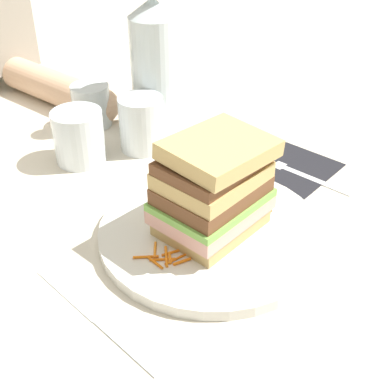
{
  "coord_description": "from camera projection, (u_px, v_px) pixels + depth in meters",
  "views": [
    {
      "loc": [
        -0.42,
        -0.3,
        0.41
      ],
      "look_at": [
        -0.01,
        0.04,
        0.05
      ],
      "focal_mm": 49.4,
      "sensor_mm": 36.0,
      "label": 1
    }
  ],
  "objects": [
    {
      "name": "fork",
      "position": [
        297.0,
        171.0,
        0.77
      ],
      "size": [
        0.02,
        0.17,
        0.0
      ],
      "color": "silver",
      "rests_on": "napkin_dark"
    },
    {
      "name": "carrot_shred_9",
      "position": [
        235.0,
        201.0,
        0.69
      ],
      "size": [
        0.01,
        0.02,
        0.0
      ],
      "primitive_type": "cylinder",
      "rotation": [
        0.0,
        1.57,
        1.88
      ],
      "color": "orange",
      "rests_on": "main_plate"
    },
    {
      "name": "carrot_shred_11",
      "position": [
        264.0,
        200.0,
        0.69
      ],
      "size": [
        0.02,
        0.03,
        0.0
      ],
      "primitive_type": "cylinder",
      "rotation": [
        0.0,
        1.57,
        4.13
      ],
      "color": "orange",
      "rests_on": "main_plate"
    },
    {
      "name": "juice_glass",
      "position": [
        142.0,
        125.0,
        0.82
      ],
      "size": [
        0.07,
        0.07,
        0.09
      ],
      "color": "white",
      "rests_on": "ground_plane"
    },
    {
      "name": "carrot_shred_7",
      "position": [
        173.0,
        252.0,
        0.61
      ],
      "size": [
        0.03,
        0.02,
        0.0
      ],
      "primitive_type": "cylinder",
      "rotation": [
        0.0,
        1.57,
        5.81
      ],
      "color": "orange",
      "rests_on": "main_plate"
    },
    {
      "name": "carrot_shred_12",
      "position": [
        240.0,
        203.0,
        0.69
      ],
      "size": [
        0.03,
        0.01,
        0.0
      ],
      "primitive_type": "cylinder",
      "rotation": [
        0.0,
        1.57,
        3.59
      ],
      "color": "orange",
      "rests_on": "main_plate"
    },
    {
      "name": "carrot_shred_5",
      "position": [
        146.0,
        257.0,
        0.6
      ],
      "size": [
        0.02,
        0.02,
        0.0
      ],
      "primitive_type": "cylinder",
      "rotation": [
        0.0,
        1.57,
        2.32
      ],
      "color": "orange",
      "rests_on": "main_plate"
    },
    {
      "name": "carrot_shred_16",
      "position": [
        255.0,
        195.0,
        0.7
      ],
      "size": [
        0.02,
        0.02,
        0.0
      ],
      "primitive_type": "cylinder",
      "rotation": [
        0.0,
        1.57,
        5.61
      ],
      "color": "orange",
      "rests_on": "main_plate"
    },
    {
      "name": "knife",
      "position": [
        99.0,
        319.0,
        0.54
      ],
      "size": [
        0.04,
        0.2,
        0.0
      ],
      "color": "silver",
      "rests_on": "ground_plane"
    },
    {
      "name": "carrot_shred_8",
      "position": [
        175.0,
        257.0,
        0.6
      ],
      "size": [
        0.03,
        0.01,
        0.0
      ],
      "primitive_type": "cylinder",
      "rotation": [
        0.0,
        1.57,
        2.88
      ],
      "color": "orange",
      "rests_on": "main_plate"
    },
    {
      "name": "napkin_dark",
      "position": [
        284.0,
        167.0,
        0.79
      ],
      "size": [
        0.14,
        0.14,
        0.0
      ],
      "primitive_type": "cube",
      "rotation": [
        0.0,
        0.0,
        -0.04
      ],
      "color": "black",
      "rests_on": "ground_plane"
    },
    {
      "name": "sandwich",
      "position": [
        213.0,
        188.0,
        0.61
      ],
      "size": [
        0.13,
        0.11,
        0.12
      ],
      "color": "tan",
      "rests_on": "main_plate"
    },
    {
      "name": "carrot_shred_4",
      "position": [
        162.0,
        259.0,
        0.6
      ],
      "size": [
        0.02,
        0.02,
        0.0
      ],
      "primitive_type": "cylinder",
      "rotation": [
        0.0,
        1.57,
        5.46
      ],
      "color": "orange",
      "rests_on": "main_plate"
    },
    {
      "name": "carrot_shred_18",
      "position": [
        247.0,
        203.0,
        0.68
      ],
      "size": [
        0.01,
        0.03,
        0.0
      ],
      "primitive_type": "cylinder",
      "rotation": [
        0.0,
        1.57,
        1.79
      ],
      "color": "orange",
      "rests_on": "main_plate"
    },
    {
      "name": "carrot_shred_6",
      "position": [
        155.0,
        250.0,
        0.61
      ],
      "size": [
        0.02,
        0.02,
        0.0
      ],
      "primitive_type": "cylinder",
      "rotation": [
        0.0,
        1.57,
        0.69
      ],
      "color": "orange",
      "rests_on": "main_plate"
    },
    {
      "name": "carrot_shred_14",
      "position": [
        248.0,
        196.0,
        0.7
      ],
      "size": [
        0.02,
        0.02,
        0.0
      ],
      "primitive_type": "cylinder",
      "rotation": [
        0.0,
        1.57,
        2.13
      ],
      "color": "orange",
      "rests_on": "main_plate"
    },
    {
      "name": "water_bottle",
      "position": [
        155.0,
        64.0,
        0.83
      ],
      "size": [
        0.08,
        0.08,
        0.25
      ],
      "color": "silver",
      "rests_on": "ground_plane"
    },
    {
      "name": "carrot_shred_17",
      "position": [
        262.0,
        206.0,
        0.68
      ],
      "size": [
        0.01,
        0.03,
        0.0
      ],
      "primitive_type": "cylinder",
      "rotation": [
        0.0,
        1.57,
        1.41
      ],
      "color": "orange",
      "rests_on": "main_plate"
    },
    {
      "name": "carrot_shred_10",
      "position": [
        259.0,
        192.0,
        0.71
      ],
      "size": [
        0.02,
        0.03,
        0.0
      ],
      "primitive_type": "cylinder",
      "rotation": [
        0.0,
        1.57,
        2.05
      ],
      "color": "orange",
      "rests_on": "main_plate"
    },
    {
      "name": "carrot_shred_0",
      "position": [
        166.0,
        256.0,
        0.6
      ],
      "size": [
        0.03,
        0.03,
        0.0
      ],
      "primitive_type": "cylinder",
      "rotation": [
        0.0,
        1.57,
        0.76
      ],
      "color": "orange",
      "rests_on": "main_plate"
    },
    {
      "name": "empty_tumbler_3",
      "position": [
        91.0,
        105.0,
        0.89
      ],
      "size": [
        0.06,
        0.06,
        0.07
      ],
      "primitive_type": "cylinder",
      "color": "silver",
      "rests_on": "ground_plane"
    },
    {
      "name": "carrot_shred_13",
      "position": [
        235.0,
        199.0,
        0.69
      ],
      "size": [
        0.01,
        0.02,
        0.0
      ],
      "primitive_type": "cylinder",
      "rotation": [
        0.0,
        1.57,
        5.23
      ],
      "color": "orange",
      "rests_on": "main_plate"
    },
    {
      "name": "empty_tumbler_2",
      "position": [
        79.0,
        137.0,
        0.78
      ],
      "size": [
        0.08,
        0.08,
        0.08
      ],
      "primitive_type": "cylinder",
      "color": "silver",
      "rests_on": "ground_plane"
    },
    {
      "name": "carrot_shred_2",
      "position": [
        182.0,
        262.0,
        0.59
      ],
      "size": [
        0.02,
        0.01,
        0.0
      ],
      "primitive_type": "cylinder",
      "rotation": [
        0.0,
        1.57,
        5.86
      ],
      "color": "orange",
      "rests_on": "main_plate"
    },
    {
      "name": "ground_plane",
      "position": [
        220.0,
        233.0,
        0.66
      ],
      "size": [
        3.0,
        3.0,
        0.0
      ],
      "primitive_type": "plane",
      "color": "beige"
    },
    {
      "name": "carrot_shred_1",
      "position": [
        170.0,
        258.0,
        0.6
      ],
      "size": [
        0.02,
        0.02,
        0.0
      ],
      "primitive_type": "cylinder",
      "rotation": [
        0.0,
        1.57,
        3.93
      ],
      "color": "orange",
      "rests_on": "main_plate"
    },
    {
      "name": "main_plate",
      "position": [
        211.0,
        232.0,
        0.65
      ],
      "size": [
        0.28,
        0.28,
        0.01
      ],
      "primitive_type": "cylinder",
      "color": "white",
      "rests_on": "ground_plane"
    },
    {
      "name": "carrot_shred_15",
      "position": [
        259.0,
        197.0,
        0.7
      ],
      "size": [
        0.02,
        0.01,
        0.0
      ],
      "primitive_type": "cylinder",
      "rotation": [
        0.0,
        1.57,
        0.58
      ],
      "color": "orange",
      "rests_on": "main_plate"
    },
    {
      "name": "carrot_shred_3",
      "position": [
        155.0,
        263.0,
        0.59
      ],
      "size": [
        0.01,
        0.03,
        0.0
      ],
      "primitive_type": "cylinder",
      "rotation": [
        0.0,
        1.57,
        4.57
      ],
      "color": "orange",
      "rests_on": "main_plate"
    }
  ]
}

